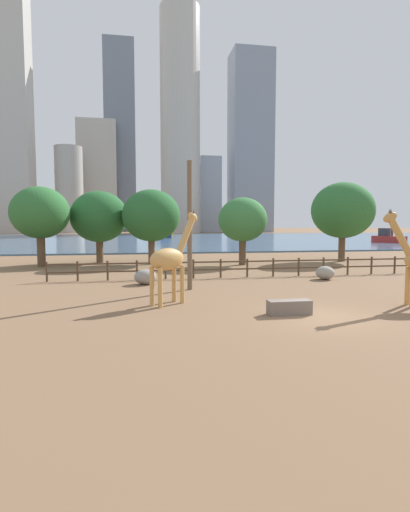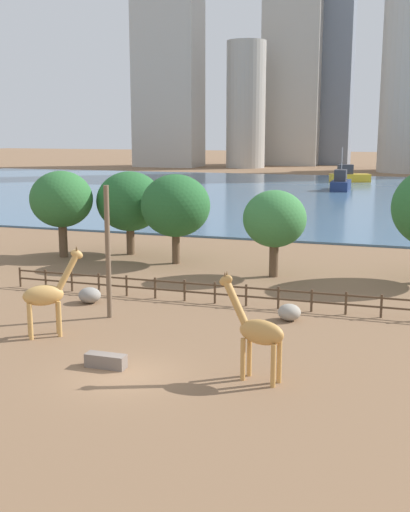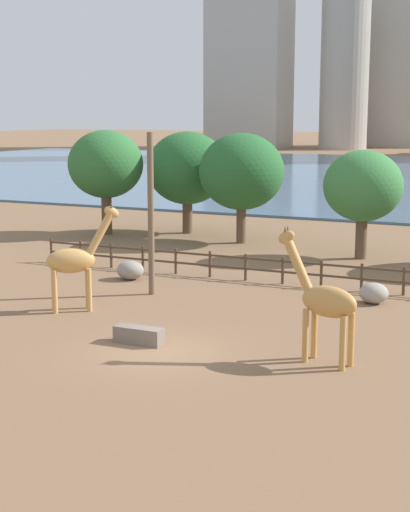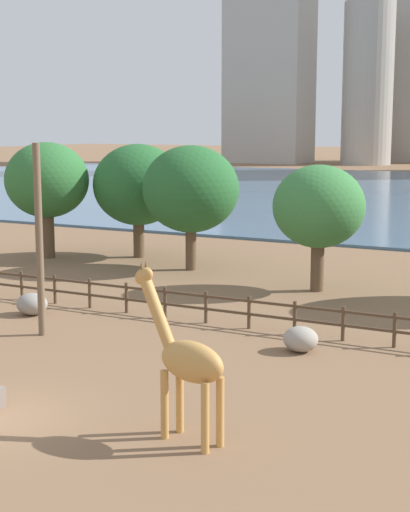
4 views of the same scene
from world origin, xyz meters
name	(u,v)px [view 1 (image 1 of 4)]	position (x,y,z in m)	size (l,w,h in m)	color
ground_plane	(167,239)	(0.00, 80.00, 0.00)	(400.00, 400.00, 0.00)	brown
harbor_water	(168,239)	(0.00, 77.00, 0.10)	(180.00, 86.00, 0.20)	#476B8C
giraffe_companion	(170,259)	(-5.79, 3.63, 2.12)	(2.77, 2.36, 4.45)	tan
utility_pole	(190,226)	(-4.34, 7.50, 3.62)	(0.28, 0.28, 7.24)	brown
boulder_near_fence	(325,273)	(5.14, 9.96, 0.45)	(1.24, 1.20, 0.90)	gray
boulder_by_pole	(145,277)	(-6.80, 9.85, 0.46)	(1.35, 1.24, 0.93)	gray
feeding_trough	(289,307)	(-1.14, 0.61, 0.30)	(1.80, 0.60, 0.60)	#72665B
enclosure_fence	(239,267)	(-0.29, 12.00, 0.76)	(26.12, 0.14, 1.30)	#4C3826
tree_left_large	(243,220)	(2.15, 20.03, 4.05)	(4.38, 4.38, 6.06)	brown
tree_center_broad	(40,213)	(-15.46, 21.76, 4.64)	(4.98, 4.98, 6.92)	brown
tree_right_tall	(151,216)	(-5.91, 22.14, 4.44)	(5.26, 5.26, 6.83)	brown
tree_left_small	(343,210)	(12.78, 21.75, 5.01)	(6.09, 6.09, 7.77)	brown
tree_right_small	(99,217)	(-10.74, 24.41, 4.36)	(5.38, 5.38, 6.81)	brown
boat_ferry	(159,231)	(-0.60, 102.92, 1.32)	(7.99, 5.07, 3.31)	gold
boat_sailboat	(388,238)	(38.77, 52.12, 1.10)	(4.00, 6.35, 5.38)	#B22D28
boat_tug	(164,233)	(-0.24, 85.19, 1.37)	(2.93, 7.84, 7.02)	navy
skyline_tower_needle	(208,196)	(22.78, 150.86, 15.23)	(8.52, 15.98, 30.46)	#939EAD
skyline_block_central	(98,177)	(-22.83, 163.28, 23.29)	(15.93, 12.82, 46.59)	#B7B2A8
skyline_tower_glass	(120,138)	(-13.38, 168.08, 41.26)	(13.20, 9.58, 82.52)	slate
skyline_block_left	(180,123)	(10.00, 139.37, 41.74)	(15.06, 15.06, 83.48)	#B7B2A8
skyline_block_right	(69,190)	(-31.98, 145.42, 16.32)	(10.34, 10.34, 32.64)	#ADA89E
skyline_tower_short	(250,144)	(39.96, 147.32, 36.42)	(16.49, 13.65, 72.84)	gray
skyline_block_wide	(5,91)	(-53.36, 144.33, 51.58)	(17.19, 11.81, 103.17)	#B7B2A8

